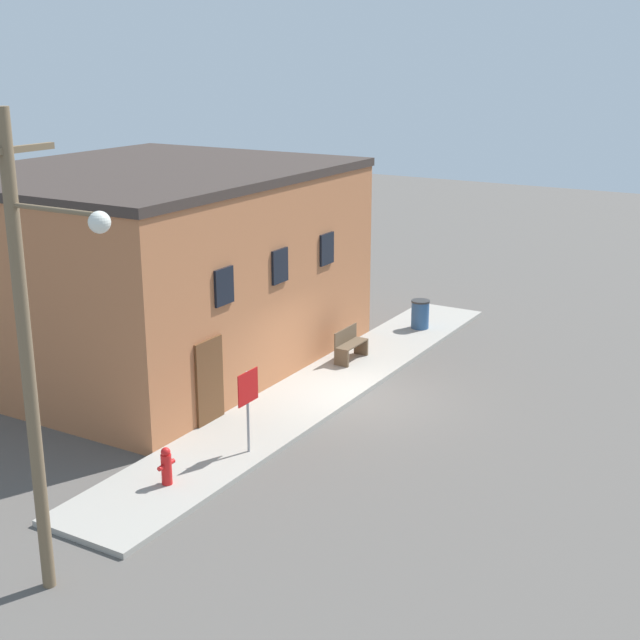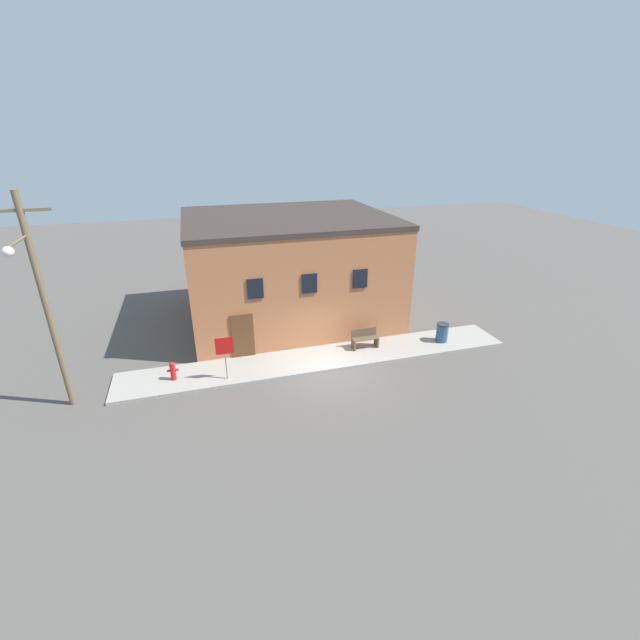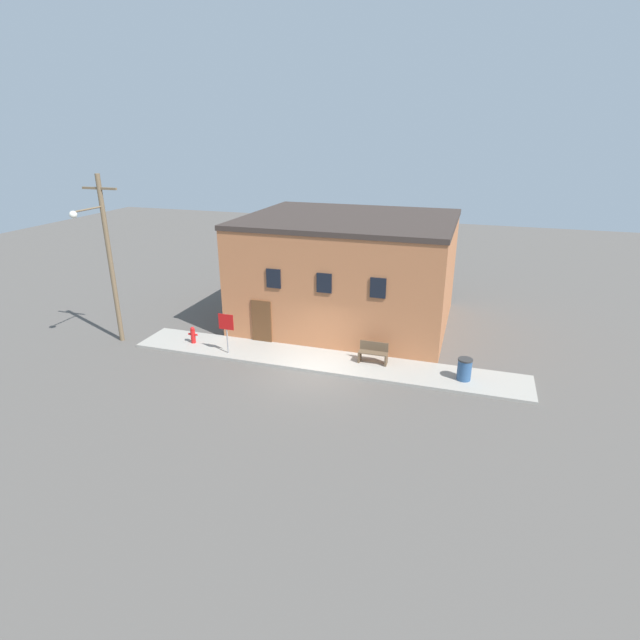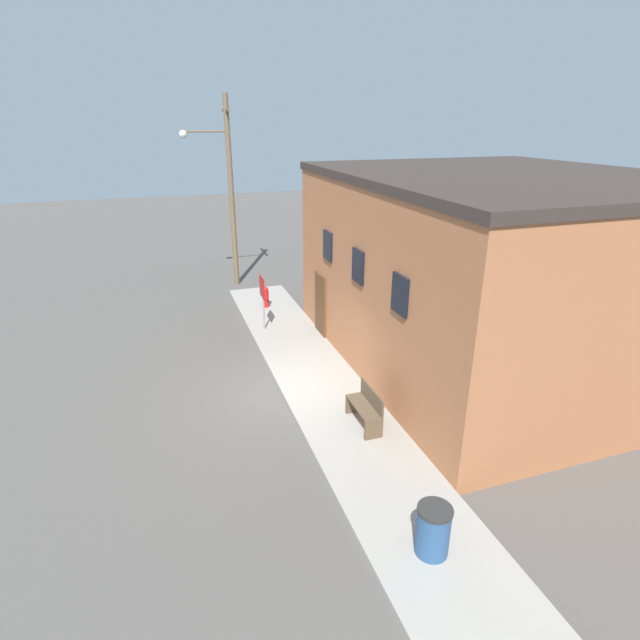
# 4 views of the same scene
# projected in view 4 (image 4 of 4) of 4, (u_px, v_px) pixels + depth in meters

# --- Properties ---
(ground_plane) EXTENTS (80.00, 80.00, 0.00)m
(ground_plane) POSITION_uv_depth(u_px,v_px,m) (281.00, 393.00, 13.66)
(ground_plane) COLOR #56514C
(sidewalk) EXTENTS (17.88, 2.31, 0.13)m
(sidewalk) POSITION_uv_depth(u_px,v_px,m) (321.00, 385.00, 13.97)
(sidewalk) COLOR #9E998E
(sidewalk) RESTS_ON ground
(brick_building) EXTENTS (10.57, 8.85, 5.63)m
(brick_building) POSITION_uv_depth(u_px,v_px,m) (495.00, 270.00, 14.77)
(brick_building) COLOR #B26B42
(brick_building) RESTS_ON ground
(fire_hydrant) EXTENTS (0.47, 0.22, 0.82)m
(fire_hydrant) POSITION_uv_depth(u_px,v_px,m) (266.00, 297.00, 19.44)
(fire_hydrant) COLOR red
(fire_hydrant) RESTS_ON sidewalk
(stop_sign) EXTENTS (0.74, 0.06, 1.90)m
(stop_sign) POSITION_uv_depth(u_px,v_px,m) (263.00, 293.00, 17.04)
(stop_sign) COLOR gray
(stop_sign) RESTS_ON sidewalk
(bench) EXTENTS (1.26, 0.44, 0.94)m
(bench) POSITION_uv_depth(u_px,v_px,m) (366.00, 408.00, 11.90)
(bench) COLOR brown
(bench) RESTS_ON sidewalk
(trash_bin) EXTENTS (0.60, 0.60, 0.93)m
(trash_bin) POSITION_uv_depth(u_px,v_px,m) (433.00, 530.00, 8.34)
(trash_bin) COLOR #2D517F
(trash_bin) RESTS_ON sidewalk
(utility_pole) EXTENTS (1.80, 2.04, 7.95)m
(utility_pole) POSITION_uv_depth(u_px,v_px,m) (227.00, 186.00, 21.09)
(utility_pole) COLOR brown
(utility_pole) RESTS_ON ground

